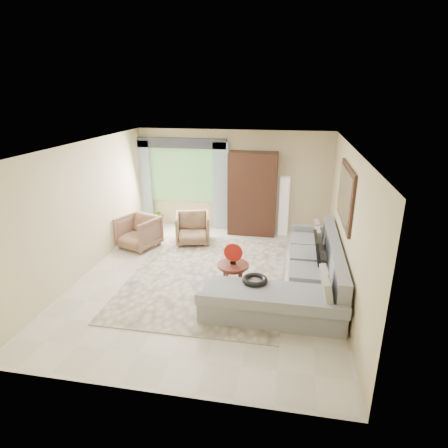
% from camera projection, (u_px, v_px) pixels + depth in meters
% --- Properties ---
extents(ground, '(6.00, 6.00, 0.00)m').
position_uv_depth(ground, '(208.00, 279.00, 7.38)').
color(ground, silver).
rests_on(ground, ground).
extents(area_rug, '(3.01, 4.01, 0.02)m').
position_uv_depth(area_rug, '(208.00, 275.00, 7.52)').
color(area_rug, beige).
rests_on(area_rug, ground).
extents(sectional_sofa, '(2.30, 3.46, 0.90)m').
position_uv_depth(sectional_sofa, '(301.00, 278.00, 6.82)').
color(sectional_sofa, '#95999C').
rests_on(sectional_sofa, ground).
extents(tv_screen, '(0.14, 0.74, 0.48)m').
position_uv_depth(tv_screen, '(317.00, 248.00, 7.03)').
color(tv_screen, black).
rests_on(tv_screen, sectional_sofa).
extents(garden_hose, '(0.43, 0.43, 0.09)m').
position_uv_depth(garden_hose, '(255.00, 280.00, 6.21)').
color(garden_hose, black).
rests_on(garden_hose, sectional_sofa).
extents(coffee_table, '(0.58, 0.58, 0.58)m').
position_uv_depth(coffee_table, '(233.00, 278.00, 6.79)').
color(coffee_table, '#492113').
rests_on(coffee_table, ground).
extents(red_disc, '(0.34, 0.05, 0.34)m').
position_uv_depth(red_disc, '(233.00, 252.00, 6.62)').
color(red_disc, '#AF1911').
rests_on(red_disc, coffee_table).
extents(armchair_left, '(1.06, 1.07, 0.76)m').
position_uv_depth(armchair_left, '(139.00, 232.00, 8.77)').
color(armchair_left, '#936A50').
rests_on(armchair_left, ground).
extents(armchair_right, '(0.97, 0.99, 0.74)m').
position_uv_depth(armchair_right, '(193.00, 228.00, 9.03)').
color(armchair_right, '#89664B').
rests_on(armchair_right, ground).
extents(potted_plant, '(0.58, 0.52, 0.56)m').
position_uv_depth(potted_plant, '(157.00, 219.00, 9.97)').
color(potted_plant, '#999999').
rests_on(potted_plant, ground).
extents(armoire, '(1.20, 0.55, 2.10)m').
position_uv_depth(armoire, '(253.00, 194.00, 9.45)').
color(armoire, '#321B10').
rests_on(armoire, ground).
extents(floor_lamp, '(0.24, 0.24, 1.50)m').
position_uv_depth(floor_lamp, '(284.00, 206.00, 9.47)').
color(floor_lamp, silver).
rests_on(floor_lamp, ground).
extents(window, '(1.80, 0.04, 1.40)m').
position_uv_depth(window, '(182.00, 175.00, 9.89)').
color(window, '#669E59').
rests_on(window, wall_back).
extents(curtain_left, '(0.40, 0.08, 2.30)m').
position_uv_depth(curtain_left, '(144.00, 184.00, 10.07)').
color(curtain_left, '#9EB7CC').
rests_on(curtain_left, ground).
extents(curtain_right, '(0.40, 0.08, 2.30)m').
position_uv_depth(curtain_right, '(221.00, 187.00, 9.71)').
color(curtain_right, '#9EB7CC').
rests_on(curtain_right, ground).
extents(valance, '(2.40, 0.12, 0.26)m').
position_uv_depth(valance, '(180.00, 143.00, 9.54)').
color(valance, '#1E232D').
rests_on(valance, wall_back).
extents(wall_mirror, '(0.05, 1.70, 1.05)m').
position_uv_depth(wall_mirror, '(345.00, 195.00, 6.70)').
color(wall_mirror, black).
rests_on(wall_mirror, wall_right).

